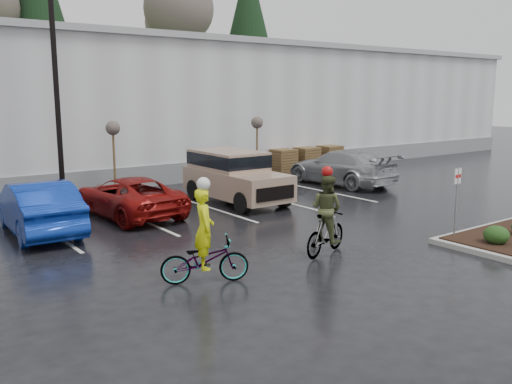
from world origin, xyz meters
TOP-DOWN VIEW (x-y plane):
  - ground at (0.00, 0.00)m, footprint 120.00×120.00m
  - warehouse at (0.00, 21.99)m, footprint 60.50×15.50m
  - lamppost at (-4.00, 12.00)m, footprint 0.50×1.00m
  - sapling_mid at (-1.50, 13.00)m, footprint 0.60×0.60m
  - sapling_east at (6.00, 13.00)m, footprint 0.60×0.60m
  - pallet_stack_a at (8.50, 14.00)m, footprint 1.20×1.20m
  - pallet_stack_b at (10.20, 14.00)m, footprint 1.20×1.20m
  - pallet_stack_c at (12.00, 14.00)m, footprint 1.20×1.20m
  - shrub_a at (4.00, -1.00)m, footprint 0.70×0.70m
  - fire_lane_sign at (3.80, 0.20)m, footprint 0.30×0.05m
  - car_blue at (-5.83, 8.48)m, footprint 1.95×5.10m
  - car_red at (-2.59, 9.09)m, footprint 2.70×5.26m
  - suv_tan at (1.88, 8.81)m, footprint 2.20×5.10m
  - car_far_silver at (8.41, 9.49)m, footprint 2.62×5.88m
  - cyclist_hivis at (-3.99, 1.50)m, footprint 2.15×1.49m
  - cyclist_olive at (-0.18, 1.50)m, footprint 1.94×1.06m

SIDE VIEW (x-z plane):
  - ground at x=0.00m, z-range 0.00..0.00m
  - shrub_a at x=4.00m, z-range 0.15..0.67m
  - pallet_stack_a at x=8.50m, z-range 0.00..1.35m
  - pallet_stack_b at x=10.20m, z-range 0.00..1.35m
  - pallet_stack_c at x=12.00m, z-range 0.00..1.35m
  - car_red at x=-2.59m, z-range 0.00..1.42m
  - cyclist_hivis at x=-3.99m, z-range -0.48..1.99m
  - car_blue at x=-5.83m, z-range 0.00..1.66m
  - car_far_silver at x=8.41m, z-range 0.00..1.67m
  - cyclist_olive at x=-0.18m, z-range -0.33..2.09m
  - suv_tan at x=1.88m, z-range 0.00..2.06m
  - fire_lane_sign at x=3.80m, z-range 0.31..2.51m
  - sapling_mid at x=-1.50m, z-range 1.13..4.33m
  - sapling_east at x=6.00m, z-range 1.13..4.33m
  - warehouse at x=0.00m, z-range 0.05..7.25m
  - lamppost at x=-4.00m, z-range 1.07..10.30m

